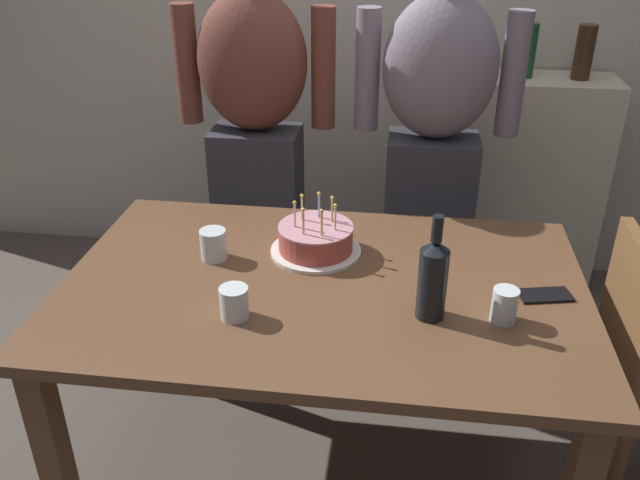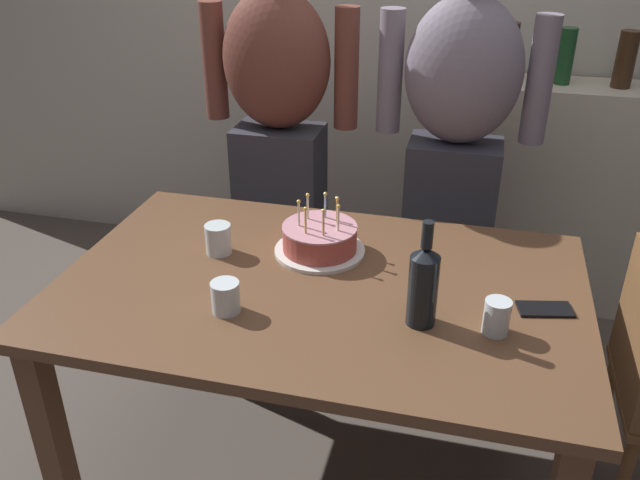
% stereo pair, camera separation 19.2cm
% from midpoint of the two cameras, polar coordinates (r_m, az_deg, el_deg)
% --- Properties ---
extents(ground_plane, '(10.00, 10.00, 0.00)m').
position_cam_midpoint_polar(ground_plane, '(2.38, -2.22, -19.09)').
color(ground_plane, '#564C44').
extents(dining_table, '(1.50, 0.96, 0.74)m').
position_cam_midpoint_polar(dining_table, '(1.96, -2.56, -6.16)').
color(dining_table, brown).
rests_on(dining_table, ground_plane).
extents(birthday_cake, '(0.28, 0.28, 0.18)m').
position_cam_midpoint_polar(birthday_cake, '(2.04, -3.06, -0.06)').
color(birthday_cake, white).
rests_on(birthday_cake, dining_table).
extents(water_glass_near, '(0.08, 0.08, 0.09)m').
position_cam_midpoint_polar(water_glass_near, '(1.76, -10.49, -5.41)').
color(water_glass_near, silver).
rests_on(water_glass_near, dining_table).
extents(water_glass_far, '(0.07, 0.07, 0.09)m').
position_cam_midpoint_polar(water_glass_far, '(1.76, 12.58, -5.60)').
color(water_glass_far, silver).
rests_on(water_glass_far, dining_table).
extents(water_glass_side, '(0.08, 0.08, 0.09)m').
position_cam_midpoint_polar(water_glass_side, '(2.05, -11.81, -0.45)').
color(water_glass_side, silver).
rests_on(water_glass_side, dining_table).
extents(wine_bottle, '(0.08, 0.08, 0.29)m').
position_cam_midpoint_polar(wine_bottle, '(1.71, 6.52, -3.32)').
color(wine_bottle, black).
rests_on(wine_bottle, dining_table).
extents(cell_phone, '(0.16, 0.10, 0.01)m').
position_cam_midpoint_polar(cell_phone, '(1.91, 16.06, -4.66)').
color(cell_phone, black).
rests_on(cell_phone, dining_table).
extents(person_man_bearded, '(0.61, 0.27, 1.66)m').
position_cam_midpoint_polar(person_man_bearded, '(2.62, -7.64, 8.40)').
color(person_man_bearded, '#33333D').
rests_on(person_man_bearded, ground_plane).
extents(person_woman_cardigan, '(0.61, 0.27, 1.66)m').
position_cam_midpoint_polar(person_woman_cardigan, '(2.54, 7.58, 7.72)').
color(person_woman_cardigan, '#33333D').
rests_on(person_woman_cardigan, ground_plane).
extents(shelf_cabinet, '(0.81, 0.30, 1.26)m').
position_cam_midpoint_polar(shelf_cabinet, '(3.19, 14.25, 4.59)').
color(shelf_cabinet, beige).
rests_on(shelf_cabinet, ground_plane).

